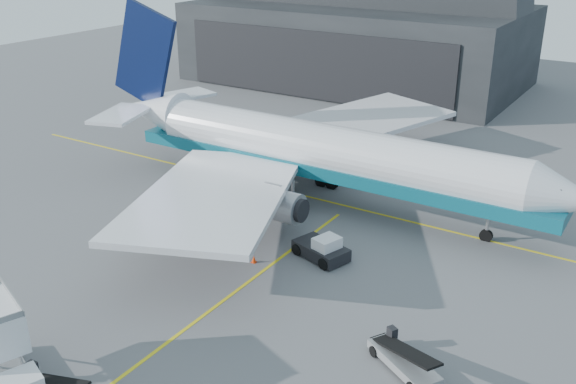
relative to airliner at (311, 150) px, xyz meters
The scene contains 7 objects.
ground 20.83m from the airliner, 78.64° to the right, with size 200.00×200.00×0.00m, color #565659.
taxi_lines 9.49m from the airliner, 61.07° to the right, with size 80.00×42.12×0.02m.
hangar 48.76m from the airliner, 111.78° to the left, with size 50.00×28.30×28.00m.
airliner is the anchor object (origin of this frame).
pushback_tug 12.25m from the airliner, 55.04° to the right, with size 4.70×3.51×1.94m.
belt_loader_b 25.42m from the airliner, 47.38° to the right, with size 5.06×3.90×1.99m.
traffic_cone 13.83m from the airliner, 78.17° to the right, with size 0.37×0.37×0.53m.
Camera 1 is at (23.36, -27.19, 23.33)m, focal length 40.00 mm.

